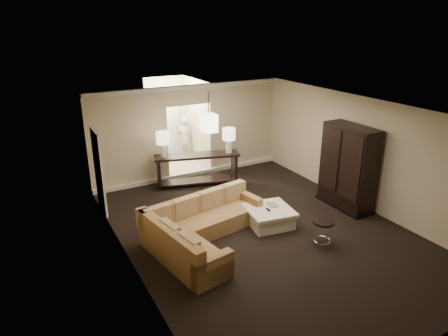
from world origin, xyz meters
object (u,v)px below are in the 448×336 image
console_table (197,167)px  armoire (348,169)px  person (185,136)px  drink_table (323,228)px  coffee_table (269,216)px  sectional_sofa (200,229)px

console_table → armoire: 4.16m
person → console_table: bearing=98.5°
drink_table → person: bearing=93.0°
coffee_table → console_table: size_ratio=0.47×
coffee_table → person: 5.30m
armoire → drink_table: 2.23m
console_table → coffee_table: bearing=-65.1°
sectional_sofa → console_table: bearing=56.3°
console_table → drink_table: console_table is taller
console_table → drink_table: bearing=-61.3°
coffee_table → drink_table: 1.39m
console_table → person: size_ratio=1.50×
coffee_table → drink_table: bearing=-69.0°
armoire → person: 5.78m
sectional_sofa → drink_table: sectional_sofa is taller
coffee_table → person: (0.15, 5.26, 0.61)m
sectional_sofa → coffee_table: size_ratio=2.50×
armoire → drink_table: armoire is taller
sectional_sofa → person: person is taller
sectional_sofa → armoire: 4.12m
coffee_table → drink_table: drink_table is taller
sectional_sofa → armoire: armoire is taller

